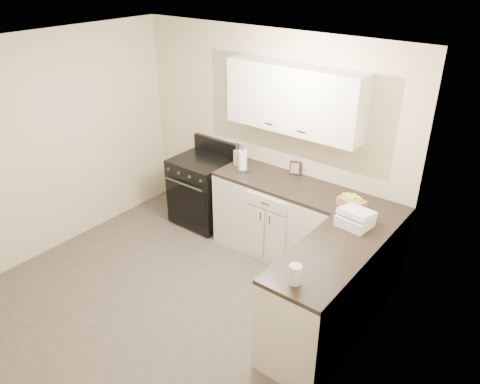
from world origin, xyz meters
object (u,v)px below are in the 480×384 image
Objects in this scene: knife_block at (238,158)px; wicker_basket at (352,203)px; paper_towel at (243,160)px; countertop_grill at (355,221)px; stove at (202,191)px.

knife_block is 1.52m from wicker_basket.
paper_towel is 1.61m from countertop_grill.
stove is 2.12m from wicker_basket.
knife_block reaches higher than wicker_basket.
paper_towel reaches higher than wicker_basket.
paper_towel reaches higher than stove.
knife_block is 0.78× the size of paper_towel.
paper_towel is (0.66, -0.00, 0.60)m from stove.
paper_towel is 0.85× the size of countertop_grill.
knife_block reaches higher than countertop_grill.
paper_towel is (0.12, -0.07, 0.03)m from knife_block.
knife_block is 1.75m from countertop_grill.
paper_towel is at bearing -16.89° from knife_block.
wicker_basket reaches higher than stove.
stove is 0.89m from paper_towel.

